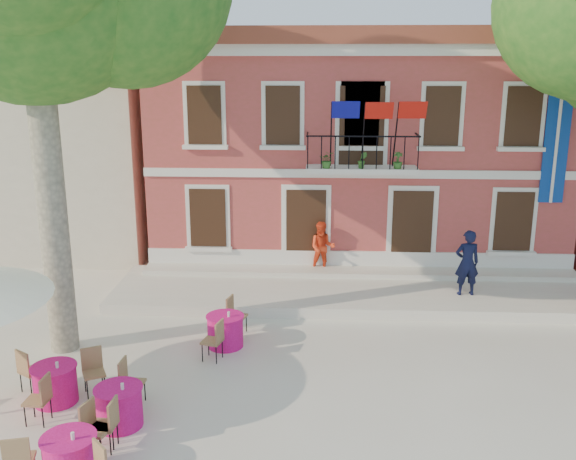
# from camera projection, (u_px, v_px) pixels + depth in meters

# --- Properties ---
(ground) EXTENTS (90.00, 90.00, 0.00)m
(ground) POSITION_uv_depth(u_px,v_px,m) (281.00, 367.00, 14.18)
(ground) COLOR beige
(ground) RESTS_ON ground
(main_building) EXTENTS (13.50, 9.59, 7.50)m
(main_building) POSITION_uv_depth(u_px,v_px,m) (354.00, 141.00, 22.75)
(main_building) COLOR #BB4345
(main_building) RESTS_ON ground
(neighbor_west) EXTENTS (9.40, 9.40, 6.40)m
(neighbor_west) POSITION_uv_depth(u_px,v_px,m) (50.00, 151.00, 24.42)
(neighbor_west) COLOR beige
(neighbor_west) RESTS_ON ground
(terrace) EXTENTS (14.00, 3.40, 0.30)m
(terrace) POSITION_uv_depth(u_px,v_px,m) (360.00, 292.00, 18.30)
(terrace) COLOR silver
(terrace) RESTS_ON ground
(pedestrian_navy) EXTENTS (0.71, 0.50, 1.84)m
(pedestrian_navy) POSITION_uv_depth(u_px,v_px,m) (467.00, 263.00, 17.47)
(pedestrian_navy) COLOR black
(pedestrian_navy) RESTS_ON terrace
(pedestrian_orange) EXTENTS (0.78, 0.61, 1.58)m
(pedestrian_orange) POSITION_uv_depth(u_px,v_px,m) (322.00, 248.00, 19.32)
(pedestrian_orange) COLOR #EF3F1C
(pedestrian_orange) RESTS_ON terrace
(cafe_table_0) EXTENTS (0.90, 1.94, 0.95)m
(cafe_table_0) POSITION_uv_depth(u_px,v_px,m) (119.00, 405.00, 11.81)
(cafe_table_0) COLOR #EA168D
(cafe_table_0) RESTS_ON ground
(cafe_table_1) EXTENTS (1.80, 1.82, 0.95)m
(cafe_table_1) POSITION_uv_depth(u_px,v_px,m) (70.00, 456.00, 10.28)
(cafe_table_1) COLOR #EA168D
(cafe_table_1) RESTS_ON ground
(cafe_table_3) EXTENTS (1.87, 1.66, 0.95)m
(cafe_table_3) POSITION_uv_depth(u_px,v_px,m) (55.00, 382.00, 12.63)
(cafe_table_3) COLOR #EA168D
(cafe_table_3) RESTS_ON ground
(cafe_table_4) EXTENTS (0.90, 1.96, 0.95)m
(cafe_table_4) POSITION_uv_depth(u_px,v_px,m) (225.00, 330.00, 15.11)
(cafe_table_4) COLOR #EA168D
(cafe_table_4) RESTS_ON ground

